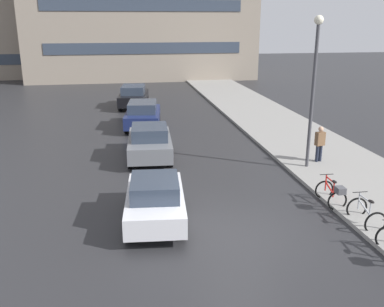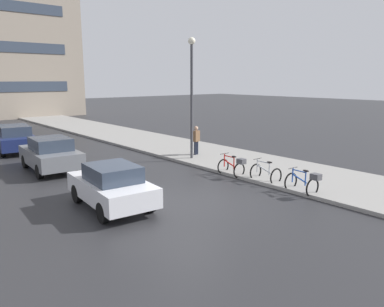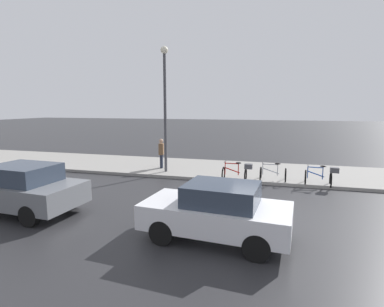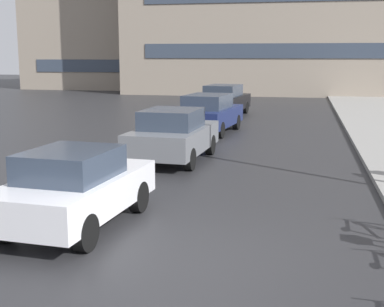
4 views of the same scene
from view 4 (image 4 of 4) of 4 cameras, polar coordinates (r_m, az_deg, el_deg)
The scene contains 6 objects.
ground_plane at distance 8.62m, azimuth -1.10°, elevation -11.28°, with size 140.00×140.00×0.00m, color #28282B.
car_white at distance 10.24m, azimuth -12.40°, elevation -3.54°, with size 2.07×3.90×1.49m.
car_grey at distance 16.20m, azimuth -2.04°, elevation 2.01°, with size 2.16×4.15×1.58m.
car_navy at distance 22.03m, azimuth 1.76°, elevation 4.32°, with size 2.40×4.39×1.59m.
car_black at distance 28.42m, azimuth 3.42°, elevation 5.73°, with size 2.44×4.41×1.61m.
building_facade_side at distance 52.24m, azimuth -5.89°, elevation 13.63°, with size 19.78×9.24×12.11m.
Camera 4 is at (1.78, -7.80, 3.21)m, focal length 50.00 mm.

